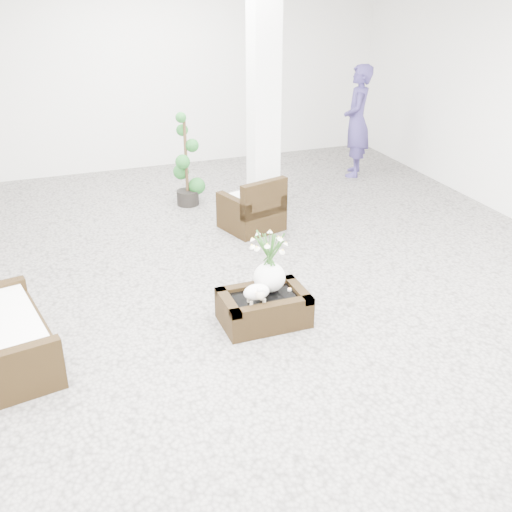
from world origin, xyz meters
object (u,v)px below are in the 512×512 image
object	(u,v)px
armchair	(251,203)
topiary	(186,160)
coffee_table	(264,309)
loveseat	(5,326)

from	to	relation	value
armchair	topiary	size ratio (longest dim) A/B	0.55
coffee_table	armchair	distance (m)	2.59
armchair	loveseat	size ratio (longest dim) A/B	0.55
coffee_table	armchair	bearing A→B (deg)	72.81
topiary	armchair	bearing A→B (deg)	-64.48
loveseat	armchair	bearing A→B (deg)	-66.38
coffee_table	topiary	distance (m)	3.77
armchair	loveseat	bearing A→B (deg)	18.04
coffee_table	loveseat	bearing A→B (deg)	175.65
loveseat	coffee_table	bearing A→B (deg)	-105.29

